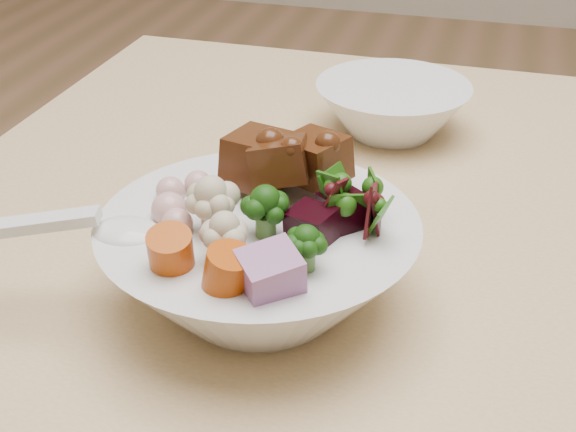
# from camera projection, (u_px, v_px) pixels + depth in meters

# --- Properties ---
(food_bowl) EXTENTS (0.24, 0.24, 0.13)m
(food_bowl) POSITION_uv_depth(u_px,v_px,m) (262.00, 255.00, 0.60)
(food_bowl) COLOR white
(food_bowl) RESTS_ON dining_table
(soup_spoon) EXTENTS (0.15, 0.07, 0.03)m
(soup_spoon) POSITION_uv_depth(u_px,v_px,m) (102.00, 231.00, 0.58)
(soup_spoon) COLOR white
(soup_spoon) RESTS_ON food_bowl
(side_bowl) EXTENTS (0.17, 0.17, 0.06)m
(side_bowl) POSITION_uv_depth(u_px,v_px,m) (392.00, 109.00, 0.87)
(side_bowl) COLOR white
(side_bowl) RESTS_ON dining_table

